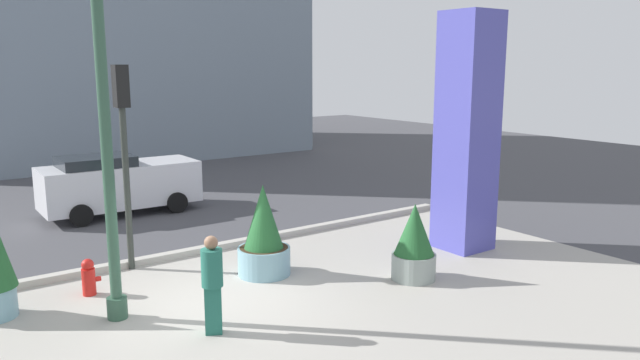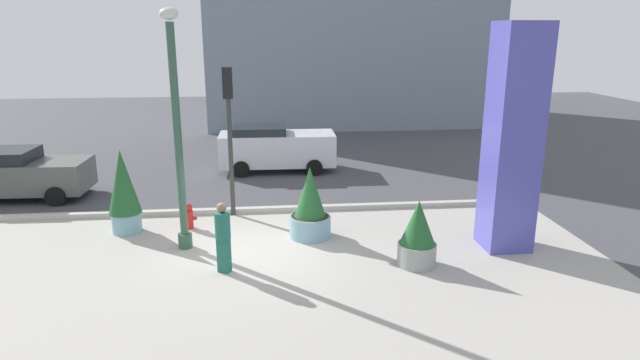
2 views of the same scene
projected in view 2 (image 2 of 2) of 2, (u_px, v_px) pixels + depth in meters
name	position (u px, v px, depth m)	size (l,w,h in m)	color
ground_plane	(252.00, 204.00, 17.72)	(60.00, 60.00, 0.00)	#47474C
plaza_pavement	(247.00, 287.00, 11.97)	(18.00, 10.00, 0.02)	#ADA89E
curb_strip	(252.00, 210.00, 16.86)	(18.00, 0.24, 0.16)	#B7B2A8
lamp_post	(178.00, 138.00, 13.36)	(0.44, 0.44, 6.04)	#335642
art_pillar_blue	(513.00, 140.00, 13.47)	(1.14, 1.14, 5.75)	#4C4CAD
potted_plant_mid_plaza	(123.00, 191.00, 14.92)	(0.90, 0.90, 2.39)	#7AA8B7
potted_plant_near_right	(310.00, 207.00, 14.68)	(1.14, 1.14, 2.00)	#7AA8B7
potted_plant_by_pillar	(418.00, 235.00, 12.91)	(0.94, 0.94, 1.65)	gray
fire_hydrant	(189.00, 216.00, 15.43)	(0.36, 0.26, 0.75)	red
traffic_light_corner	(229.00, 117.00, 15.85)	(0.28, 0.42, 4.50)	#333833
car_far_lane	(276.00, 148.00, 21.65)	(4.61, 2.05, 1.84)	silver
car_passing_lane	(24.00, 174.00, 18.11)	(4.04, 2.17, 1.70)	#565B56
pedestrian_crossing	(223.00, 234.00, 12.48)	(0.49, 0.49, 1.72)	#236656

